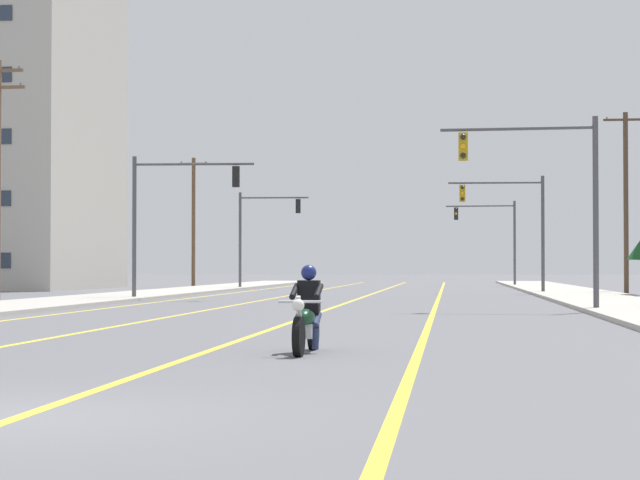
% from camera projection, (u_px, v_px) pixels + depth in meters
% --- Properties ---
extents(lane_stripe_center, '(0.16, 100.00, 0.01)m').
position_uv_depth(lane_stripe_center, '(366.00, 296.00, 55.52)').
color(lane_stripe_center, yellow).
rests_on(lane_stripe_center, ground).
extents(lane_stripe_left, '(0.16, 100.00, 0.01)m').
position_uv_depth(lane_stripe_left, '(286.00, 296.00, 55.96)').
color(lane_stripe_left, yellow).
rests_on(lane_stripe_left, ground).
extents(lane_stripe_right, '(0.16, 100.00, 0.01)m').
position_uv_depth(lane_stripe_right, '(439.00, 296.00, 55.13)').
color(lane_stripe_right, yellow).
rests_on(lane_stripe_right, ground).
extents(lane_stripe_far_left, '(0.16, 100.00, 0.01)m').
position_uv_depth(lane_stripe_far_left, '(210.00, 296.00, 56.39)').
color(lane_stripe_far_left, yellow).
rests_on(lane_stripe_far_left, ground).
extents(sidewalk_kerb_right, '(4.40, 110.00, 0.14)m').
position_uv_depth(sidewalk_kerb_right, '(598.00, 298.00, 49.39)').
color(sidewalk_kerb_right, '#ADA89E').
rests_on(sidewalk_kerb_right, ground).
extents(sidewalk_kerb_left, '(4.40, 110.00, 0.14)m').
position_uv_depth(sidewalk_kerb_left, '(117.00, 297.00, 51.78)').
color(sidewalk_kerb_left, '#ADA89E').
rests_on(sidewalk_kerb_left, ground).
extents(motorcycle_with_rider, '(0.70, 2.19, 1.46)m').
position_uv_depth(motorcycle_with_rider, '(307.00, 318.00, 19.01)').
color(motorcycle_with_rider, black).
rests_on(motorcycle_with_rider, ground).
extents(traffic_signal_near_right, '(4.98, 0.40, 6.20)m').
position_uv_depth(traffic_signal_near_right, '(550.00, 183.00, 36.62)').
color(traffic_signal_near_right, '#47474C').
rests_on(traffic_signal_near_right, ground).
extents(traffic_signal_near_left, '(5.29, 0.55, 6.20)m').
position_uv_depth(traffic_signal_near_left, '(169.00, 204.00, 49.60)').
color(traffic_signal_near_left, '#47474C').
rests_on(traffic_signal_near_left, ground).
extents(traffic_signal_mid_right, '(5.02, 0.47, 6.20)m').
position_uv_depth(traffic_signal_mid_right, '(515.00, 216.00, 60.36)').
color(traffic_signal_mid_right, '#47474C').
rests_on(traffic_signal_mid_right, ground).
extents(traffic_signal_mid_left, '(4.49, 0.46, 6.20)m').
position_uv_depth(traffic_signal_mid_left, '(260.00, 225.00, 73.62)').
color(traffic_signal_mid_left, '#47474C').
rests_on(traffic_signal_mid_left, ground).
extents(traffic_signal_far_right, '(5.03, 0.46, 6.20)m').
position_uv_depth(traffic_signal_far_right, '(494.00, 230.00, 83.42)').
color(traffic_signal_far_right, '#47474C').
rests_on(traffic_signal_far_right, ground).
extents(utility_pole_right_far, '(2.35, 0.26, 9.78)m').
position_uv_depth(utility_pole_right_far, '(626.00, 198.00, 62.09)').
color(utility_pole_right_far, '#4C3828').
rests_on(utility_pole_right_far, ground).
extents(utility_pole_left_far, '(2.05, 0.26, 8.99)m').
position_uv_depth(utility_pole_left_far, '(193.00, 220.00, 79.73)').
color(utility_pole_left_far, brown).
rests_on(utility_pole_left_far, ground).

